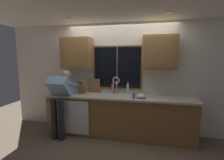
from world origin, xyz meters
The scene contains 23 objects.
back_wall centered at (0.00, 0.06, 1.27)m, with size 5.64×0.12×2.55m, color silver.
ceiling_downlight_left centered at (-0.97, -0.60, 2.54)m, with size 0.14×0.14×0.01m, color #FFEAB2.
ceiling_downlight_right centered at (0.97, -0.60, 2.54)m, with size 0.14×0.14×0.01m, color #FFEAB2.
window_glass centered at (-0.08, -0.01, 1.52)m, with size 1.10×0.02×0.95m, color black.
window_frame_top centered at (-0.08, -0.02, 2.02)m, with size 1.17×0.02×0.04m, color brown.
window_frame_bottom centered at (-0.08, -0.02, 1.03)m, with size 1.17×0.02×0.04m, color brown.
window_frame_left centered at (-0.65, -0.02, 1.52)m, with size 0.04×0.02×0.95m, color brown.
window_frame_right centered at (0.49, -0.02, 1.52)m, with size 0.04×0.02×0.95m, color brown.
window_mullion_center centered at (-0.08, -0.02, 1.52)m, with size 0.02×0.02×0.95m, color brown.
lower_cabinet_run centered at (0.00, -0.29, 0.44)m, with size 3.24×0.58×0.88m, color olive.
countertop centered at (0.00, -0.31, 0.90)m, with size 3.30×0.62×0.04m, color beige.
dishwasher_front centered at (-0.89, -0.61, 0.46)m, with size 0.60×0.02×0.74m, color white.
upper_cabinet_left centered at (-1.01, -0.17, 1.86)m, with size 0.71×0.36×0.72m.
upper_cabinet_right centered at (0.85, -0.17, 1.86)m, with size 0.71×0.36×0.72m.
sink centered at (-0.08, -0.30, 0.82)m, with size 0.80×0.46×0.21m.
faucet centered at (-0.07, -0.12, 1.17)m, with size 0.18×0.09×0.40m.
person_standing centered at (-1.23, -0.58, 0.93)m, with size 0.53×0.72×1.48m.
knife_block centered at (-0.88, -0.25, 1.03)m, with size 0.12×0.18×0.32m.
cutting_board centered at (-0.63, -0.09, 1.09)m, with size 0.29×0.02×0.34m, color #997047.
mixing_bowl centered at (0.51, -0.41, 0.97)m, with size 0.20×0.20×0.10m, color silver.
soap_dispenser centered at (0.36, -0.51, 0.99)m, with size 0.06×0.07×0.17m.
bottle_green_glass centered at (0.19, -0.13, 1.05)m, with size 0.06×0.06×0.31m.
bottle_tall_clear centered at (-0.17, -0.07, 1.04)m, with size 0.07×0.07×0.28m.
Camera 1 is at (0.62, -3.77, 1.76)m, focal length 26.12 mm.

